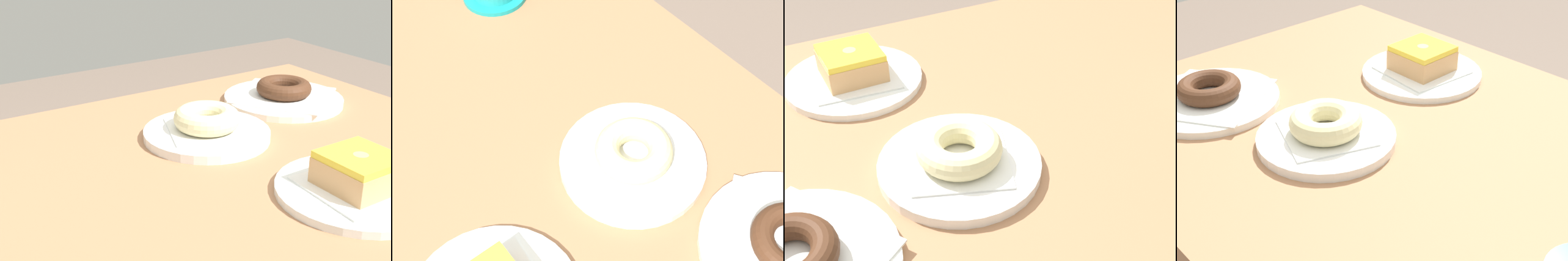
# 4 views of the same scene
# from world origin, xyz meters

# --- Properties ---
(table) EXTENTS (1.17, 0.75, 0.73)m
(table) POSITION_xyz_m (0.00, 0.00, 0.63)
(table) COLOR #9F6D4A
(table) RESTS_ON ground_plane
(plate_glazed_square) EXTENTS (0.23, 0.23, 0.01)m
(plate_glazed_square) POSITION_xyz_m (-0.20, 0.19, 0.73)
(plate_glazed_square) COLOR white
(plate_glazed_square) RESTS_ON table
(napkin_glazed_square) EXTENTS (0.15, 0.15, 0.00)m
(napkin_glazed_square) POSITION_xyz_m (-0.20, 0.19, 0.74)
(napkin_glazed_square) COLOR white
(napkin_glazed_square) RESTS_ON plate_glazed_square
(donut_glazed_square) EXTENTS (0.09, 0.09, 0.05)m
(donut_glazed_square) POSITION_xyz_m (-0.20, 0.19, 0.77)
(donut_glazed_square) COLOR tan
(donut_glazed_square) RESTS_ON napkin_glazed_square
(donut_chocolate_ring) EXTENTS (0.11, 0.11, 0.03)m
(donut_chocolate_ring) POSITION_xyz_m (-0.38, -0.16, 0.76)
(donut_chocolate_ring) COLOR #472817
(donut_chocolate_ring) RESTS_ON napkin_chocolate_ring
(plate_sugar_ring) EXTENTS (0.22, 0.22, 0.02)m
(plate_sugar_ring) POSITION_xyz_m (-0.14, -0.09, 0.74)
(plate_sugar_ring) COLOR white
(plate_sugar_ring) RESTS_ON table
(napkin_sugar_ring) EXTENTS (0.17, 0.17, 0.00)m
(napkin_sugar_ring) POSITION_xyz_m (-0.14, -0.09, 0.75)
(napkin_sugar_ring) COLOR white
(napkin_sugar_ring) RESTS_ON plate_sugar_ring
(donut_sugar_ring) EXTENTS (0.11, 0.11, 0.04)m
(donut_sugar_ring) POSITION_xyz_m (-0.14, -0.09, 0.77)
(donut_sugar_ring) COLOR beige
(donut_sugar_ring) RESTS_ON napkin_sugar_ring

